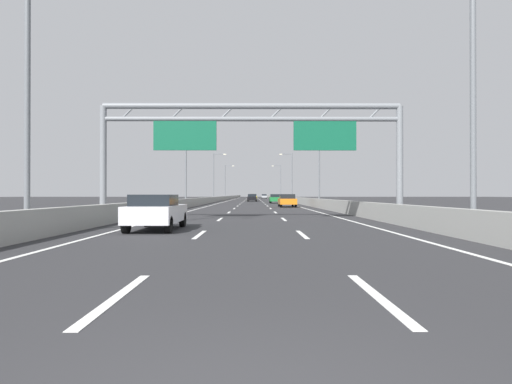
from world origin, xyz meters
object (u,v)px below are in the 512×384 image
object	(u,v)px
sign_gantry	(253,132)
streetlamp_right_distant	(280,180)
streetlamp_left_mid	(188,160)
streetlamp_right_mid	(317,160)
streetlamp_right_far	(291,174)
yellow_car	(253,197)
white_car	(156,212)
streetlamp_left_far	(215,174)
silver_car	(264,196)
orange_car	(287,200)
streetlamp_left_distant	(226,180)
green_car	(275,199)
streetlamp_left_near	(34,79)
streetlamp_right_near	(466,80)
black_car	(252,198)

from	to	relation	value
sign_gantry	streetlamp_right_distant	size ratio (longest dim) A/B	1.73
streetlamp_left_mid	streetlamp_right_mid	world-z (taller)	same
streetlamp_left_mid	streetlamp_right_mid	size ratio (longest dim) A/B	1.00
streetlamp_right_far	yellow_car	size ratio (longest dim) A/B	2.12
streetlamp_right_distant	streetlamp_right_far	bearing A→B (deg)	-90.00
streetlamp_right_mid	yellow_car	world-z (taller)	streetlamp_right_mid
streetlamp_right_far	yellow_car	xyz separation A→B (m)	(-7.41, 13.47, -4.64)
yellow_car	streetlamp_right_far	bearing A→B (deg)	-61.19
streetlamp_right_distant	white_car	xyz separation A→B (m)	(-11.23, -100.27, -4.66)
streetlamp_left_far	silver_car	size ratio (longest dim) A/B	2.26
streetlamp_right_far	orange_car	bearing A→B (deg)	-95.74
sign_gantry	orange_car	distance (m)	24.57
sign_gantry	streetlamp_left_distant	bearing A→B (deg)	94.56
streetlamp_left_distant	yellow_car	world-z (taller)	streetlamp_left_distant
green_car	streetlamp_left_distant	bearing A→B (deg)	102.26
streetlamp_right_far	streetlamp_right_distant	distance (m)	34.16
streetlamp_left_near	streetlamp_right_near	size ratio (longest dim) A/B	1.00
streetlamp_left_far	streetlamp_right_distant	size ratio (longest dim) A/B	1.00
streetlamp_left_mid	streetlamp_left_far	bearing A→B (deg)	90.00
streetlamp_right_mid	streetlamp_left_distant	size ratio (longest dim) A/B	1.00
streetlamp_right_distant	black_car	world-z (taller)	streetlamp_right_distant
streetlamp_left_mid	white_car	distance (m)	32.50
streetlamp_right_near	streetlamp_left_distant	world-z (taller)	same
streetlamp_left_far	green_car	distance (m)	20.53
streetlamp_left_distant	white_car	distance (m)	100.45
streetlamp_left_mid	yellow_car	bearing A→B (deg)	81.02
streetlamp_left_far	streetlamp_left_distant	world-z (taller)	same
sign_gantry	streetlamp_right_distant	bearing A→B (deg)	85.49
green_car	yellow_car	bearing A→B (deg)	96.66
streetlamp_left_near	silver_car	size ratio (longest dim) A/B	2.26
streetlamp_right_far	streetlamp_right_distant	world-z (taller)	same
yellow_car	streetlamp_right_near	bearing A→B (deg)	-84.82
streetlamp_left_near	streetlamp_right_mid	size ratio (longest dim) A/B	1.00
streetlamp_left_far	streetlamp_right_near	bearing A→B (deg)	-77.67
sign_gantry	yellow_car	distance (m)	73.59
streetlamp_left_near	streetlamp_right_mid	world-z (taller)	same
white_car	streetlamp_right_far	bearing A→B (deg)	80.36
orange_car	sign_gantry	bearing A→B (deg)	-99.02
streetlamp_right_far	streetlamp_right_mid	bearing A→B (deg)	-90.00
green_car	orange_car	world-z (taller)	orange_car
streetlamp_right_mid	green_car	bearing A→B (deg)	102.54
streetlamp_right_mid	silver_car	distance (m)	90.35
streetlamp_left_distant	streetlamp_right_distant	distance (m)	14.93
streetlamp_right_mid	silver_car	size ratio (longest dim) A/B	2.26
orange_car	yellow_car	size ratio (longest dim) A/B	1.00
orange_car	streetlamp_right_far	bearing A→B (deg)	84.26
streetlamp_left_far	black_car	distance (m)	8.88
streetlamp_left_distant	green_car	distance (m)	52.22
streetlamp_left_near	streetlamp_right_mid	xyz separation A→B (m)	(14.93, 34.16, 0.00)
streetlamp_right_far	black_car	distance (m)	9.11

